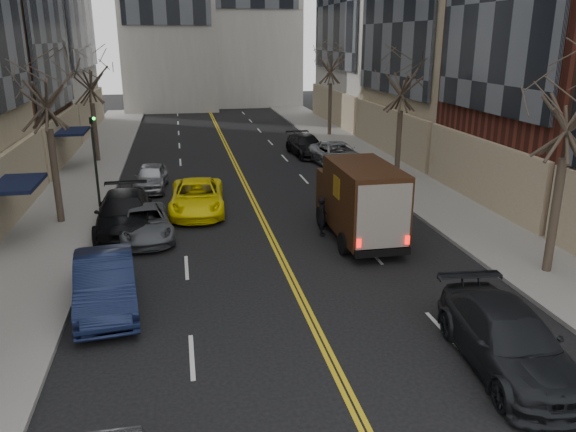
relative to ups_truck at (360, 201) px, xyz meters
name	(u,v)px	position (x,y,z in m)	size (l,w,h in m)	color
sidewalk_left	(81,184)	(-12.46, 11.34, -1.53)	(4.00, 66.00, 0.15)	slate
sidewalk_right	(387,170)	(5.54, 11.34, -1.53)	(4.00, 66.00, 0.15)	slate
tree_lf_mid	(42,70)	(-12.26, 4.34, 4.99)	(3.20, 3.20, 8.91)	#382D23
tree_lf_far	(88,68)	(-12.26, 17.34, 4.42)	(3.20, 3.20, 8.12)	#382D23
tree_rt_near	(575,85)	(5.34, -4.66, 4.85)	(3.20, 3.20, 8.71)	#382D23
tree_rt_mid	(403,70)	(5.34, 9.34, 4.56)	(3.20, 3.20, 8.32)	#382D23
tree_rt_far	(331,52)	(5.34, 24.34, 5.13)	(3.20, 3.20, 9.11)	#382D23
traffic_signal	(94,151)	(-10.86, 6.33, 1.21)	(0.29, 0.26, 4.70)	black
ups_truck	(360,201)	(0.00, 0.00, 0.00)	(2.41, 5.84, 3.19)	black
observer_sedan	(508,340)	(0.74, -9.64, -0.84)	(2.60, 5.46, 1.54)	black
taxi	(197,197)	(-6.29, 5.02, -0.87)	(2.44, 5.30, 1.47)	#FFEA0A
pedestrian	(322,216)	(-1.33, 0.76, -0.79)	(0.60, 0.39, 1.64)	black
parked_lf_b	(105,283)	(-9.39, -4.34, -0.80)	(1.72, 4.93, 1.63)	#111935
parked_lf_c	(144,223)	(-8.56, 1.86, -0.97)	(2.11, 4.57, 1.27)	#4F5257
parked_lf_d	(124,213)	(-9.41, 2.80, -0.80)	(2.26, 5.56, 1.61)	black
parked_lf_e	(151,177)	(-8.56, 9.63, -0.92)	(1.63, 4.05, 1.38)	#9B9DA2
parked_rt_a	(367,177)	(2.84, 7.39, -0.92)	(1.47, 4.20, 1.39)	#44474B
parked_rt_b	(337,155)	(2.84, 13.16, -0.85)	(2.50, 5.43, 1.51)	#B9BDC1
parked_rt_c	(306,145)	(1.67, 16.95, -0.90)	(1.99, 4.89, 1.42)	black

